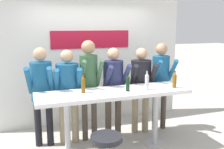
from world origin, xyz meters
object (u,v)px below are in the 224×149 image
person_left (68,87)px  person_center_left (89,78)px  wine_bottle_2 (83,84)px  wine_bottle_1 (147,81)px  person_far_left (42,86)px  person_center (113,83)px  person_center_right (141,81)px  wine_bottle_0 (175,80)px  tasting_table (114,100)px  person_right (161,77)px  wine_bottle_3 (128,83)px

person_left → person_center_left: person_center_left is taller
person_left → person_center_left: 0.39m
wine_bottle_2 → wine_bottle_1: bearing=-8.2°
person_far_left → person_center_left: (0.80, -0.04, 0.09)m
wine_bottle_1 → wine_bottle_2: wine_bottle_1 is taller
person_center → person_center_right: (0.55, -0.01, -0.02)m
wine_bottle_0 → wine_bottle_1: bearing=176.4°
tasting_table → person_center: person_center is taller
person_center → person_far_left: bearing=174.7°
person_right → wine_bottle_0: 0.70m
person_center → person_right: 0.98m
tasting_table → wine_bottle_3: wine_bottle_3 is taller
person_far_left → person_left: size_ratio=1.03×
person_right → wine_bottle_3: bearing=-141.8°
wine_bottle_1 → person_center_left: bearing=142.1°
person_left → wine_bottle_2: person_left is taller
person_far_left → person_center_left: person_center_left is taller
person_far_left → person_left: person_far_left is taller
wine_bottle_0 → person_center_left: bearing=153.2°
person_far_left → wine_bottle_3: bearing=-16.1°
tasting_table → wine_bottle_3: bearing=-20.5°
person_left → wine_bottle_0: 1.81m
person_center → wine_bottle_3: 0.64m
person_center_left → wine_bottle_2: 0.53m
wine_bottle_1 → person_left: bearing=152.1°
person_center_left → person_left: bearing=-179.3°
tasting_table → person_center_right: size_ratio=1.49×
person_right → wine_bottle_1: bearing=-129.7°
person_center → wine_bottle_0: person_center is taller
wine_bottle_1 → wine_bottle_3: size_ratio=1.09×
person_center → wine_bottle_2: (-0.67, -0.49, 0.14)m
tasting_table → person_center_right: 0.93m
tasting_table → person_left: bearing=140.3°
person_center_left → wine_bottle_0: (1.31, -0.66, 0.02)m
person_center → wine_bottle_0: size_ratio=5.88×
person_far_left → person_center_right: person_far_left is taller
tasting_table → wine_bottle_3: 0.35m
person_center → person_center_right: 0.55m
wine_bottle_3 → person_right: bearing=33.6°
wine_bottle_0 → wine_bottle_1: wine_bottle_1 is taller
person_far_left → wine_bottle_1: bearing=-11.5°
wine_bottle_0 → person_right: bearing=78.8°
person_center → wine_bottle_1: bearing=-65.5°
person_center_left → wine_bottle_1: bearing=-37.8°
person_center_right → wine_bottle_3: size_ratio=5.57×
wine_bottle_1 → person_right: bearing=45.7°
person_center → wine_bottle_3: bearing=-92.2°
tasting_table → person_far_left: person_far_left is taller
wine_bottle_1 → wine_bottle_3: bearing=178.0°
wine_bottle_0 → wine_bottle_1: (-0.50, 0.03, 0.02)m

